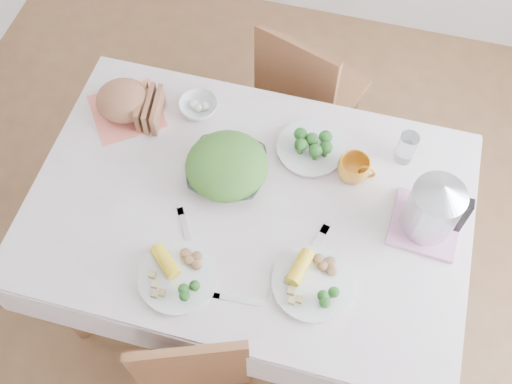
% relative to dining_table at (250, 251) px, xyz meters
% --- Properties ---
extents(floor, '(3.60, 3.60, 0.00)m').
position_rel_dining_table_xyz_m(floor, '(0.00, 0.00, -0.38)').
color(floor, brown).
rests_on(floor, ground).
extents(dining_table, '(1.40, 0.90, 0.75)m').
position_rel_dining_table_xyz_m(dining_table, '(0.00, 0.00, 0.00)').
color(dining_table, brown).
rests_on(dining_table, floor).
extents(tablecloth, '(1.50, 1.00, 0.01)m').
position_rel_dining_table_xyz_m(tablecloth, '(0.00, 0.00, 0.38)').
color(tablecloth, silver).
rests_on(tablecloth, dining_table).
extents(chair_far, '(0.51, 0.51, 0.88)m').
position_rel_dining_table_xyz_m(chair_far, '(0.07, 0.82, 0.09)').
color(chair_far, brown).
rests_on(chair_far, floor).
extents(salad_bowl, '(0.29, 0.29, 0.07)m').
position_rel_dining_table_xyz_m(salad_bowl, '(-0.10, 0.09, 0.42)').
color(salad_bowl, white).
rests_on(salad_bowl, tablecloth).
extents(dinner_plate_left, '(0.35, 0.35, 0.02)m').
position_rel_dining_table_xyz_m(dinner_plate_left, '(-0.14, -0.32, 0.40)').
color(dinner_plate_left, white).
rests_on(dinner_plate_left, tablecloth).
extents(dinner_plate_right, '(0.36, 0.36, 0.02)m').
position_rel_dining_table_xyz_m(dinner_plate_right, '(0.27, -0.23, 0.40)').
color(dinner_plate_right, white).
rests_on(dinner_plate_right, tablecloth).
extents(broccoli_plate, '(0.26, 0.26, 0.02)m').
position_rel_dining_table_xyz_m(broccoli_plate, '(0.16, 0.27, 0.40)').
color(broccoli_plate, beige).
rests_on(broccoli_plate, tablecloth).
extents(napkin, '(0.35, 0.35, 0.00)m').
position_rel_dining_table_xyz_m(napkin, '(-0.55, 0.27, 0.39)').
color(napkin, '#F7725F').
rests_on(napkin, tablecloth).
extents(bread_loaf, '(0.23, 0.22, 0.12)m').
position_rel_dining_table_xyz_m(bread_loaf, '(-0.55, 0.27, 0.45)').
color(bread_loaf, brown).
rests_on(bread_loaf, napkin).
extents(fruit_bowl, '(0.18, 0.18, 0.05)m').
position_rel_dining_table_xyz_m(fruit_bowl, '(-0.29, 0.34, 0.41)').
color(fruit_bowl, white).
rests_on(fruit_bowl, tablecloth).
extents(yellow_mug, '(0.12, 0.12, 0.09)m').
position_rel_dining_table_xyz_m(yellow_mug, '(0.32, 0.20, 0.43)').
color(yellow_mug, orange).
rests_on(yellow_mug, tablecloth).
extents(glass_tumbler, '(0.09, 0.09, 0.13)m').
position_rel_dining_table_xyz_m(glass_tumbler, '(0.48, 0.33, 0.45)').
color(glass_tumbler, white).
rests_on(glass_tumbler, tablecloth).
extents(pink_tray, '(0.24, 0.24, 0.02)m').
position_rel_dining_table_xyz_m(pink_tray, '(0.59, 0.07, 0.40)').
color(pink_tray, pink).
rests_on(pink_tray, tablecloth).
extents(electric_kettle, '(0.21, 0.21, 0.24)m').
position_rel_dining_table_xyz_m(electric_kettle, '(0.59, 0.07, 0.51)').
color(electric_kettle, '#B2B5BA').
rests_on(electric_kettle, pink_tray).
extents(fork_left, '(0.12, 0.17, 0.00)m').
position_rel_dining_table_xyz_m(fork_left, '(-0.17, -0.16, 0.39)').
color(fork_left, silver).
rests_on(fork_left, tablecloth).
extents(fork_right, '(0.08, 0.22, 0.00)m').
position_rel_dining_table_xyz_m(fork_right, '(0.25, -0.12, 0.39)').
color(fork_right, silver).
rests_on(fork_right, tablecloth).
extents(knife, '(0.16, 0.03, 0.00)m').
position_rel_dining_table_xyz_m(knife, '(0.06, -0.34, 0.39)').
color(knife, silver).
rests_on(knife, tablecloth).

